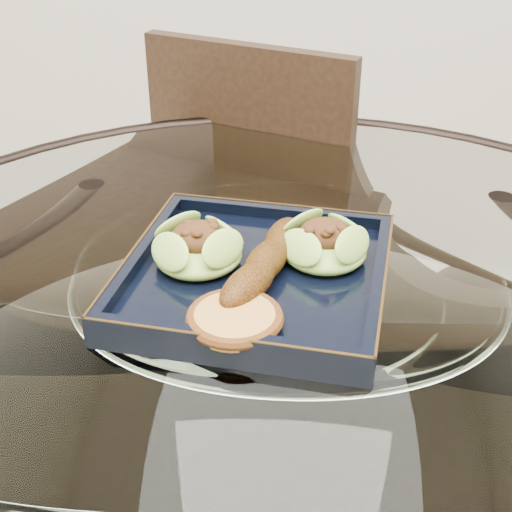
{
  "coord_description": "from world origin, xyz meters",
  "views": [
    {
      "loc": [
        0.01,
        -0.6,
        1.18
      ],
      "look_at": [
        -0.03,
        0.03,
        0.8
      ],
      "focal_mm": 50.0,
      "sensor_mm": 36.0,
      "label": 1
    }
  ],
  "objects": [
    {
      "name": "dining_chair",
      "position": [
        -0.12,
        0.42,
        0.5
      ],
      "size": [
        0.51,
        0.51,
        0.9
      ],
      "rotation": [
        0.0,
        0.0,
        -0.4
      ],
      "color": "black",
      "rests_on": "ground"
    },
    {
      "name": "dining_table",
      "position": [
        -0.0,
        -0.0,
        0.6
      ],
      "size": [
        1.13,
        1.13,
        0.77
      ],
      "color": "white",
      "rests_on": "ground"
    },
    {
      "name": "navy_plate",
      "position": [
        -0.03,
        0.03,
        0.77
      ],
      "size": [
        0.31,
        0.31,
        0.02
      ],
      "primitive_type": "cube",
      "rotation": [
        0.0,
        0.0,
        -0.15
      ],
      "color": "black",
      "rests_on": "dining_table"
    },
    {
      "name": "roasted_plantain",
      "position": [
        -0.02,
        0.03,
        0.8
      ],
      "size": [
        0.09,
        0.18,
        0.03
      ],
      "primitive_type": "ellipsoid",
      "rotation": [
        0.0,
        0.0,
        1.25
      ],
      "color": "#562E09",
      "rests_on": "navy_plate"
    },
    {
      "name": "lettuce_wrap_right",
      "position": [
        0.04,
        0.06,
        0.8
      ],
      "size": [
        0.12,
        0.12,
        0.03
      ],
      "primitive_type": "ellipsoid",
      "rotation": [
        0.0,
        0.0,
        0.41
      ],
      "color": "#5B9A2C",
      "rests_on": "navy_plate"
    },
    {
      "name": "crumb_patty",
      "position": [
        -0.05,
        -0.07,
        0.79
      ],
      "size": [
        0.09,
        0.09,
        0.02
      ],
      "primitive_type": "cylinder",
      "rotation": [
        0.0,
        0.0,
        0.16
      ],
      "color": "#C08340",
      "rests_on": "navy_plate"
    },
    {
      "name": "lettuce_wrap_left",
      "position": [
        -0.1,
        0.04,
        0.8
      ],
      "size": [
        0.12,
        0.12,
        0.03
      ],
      "primitive_type": "ellipsoid",
      "rotation": [
        0.0,
        0.0,
        0.43
      ],
      "color": "olive",
      "rests_on": "navy_plate"
    }
  ]
}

